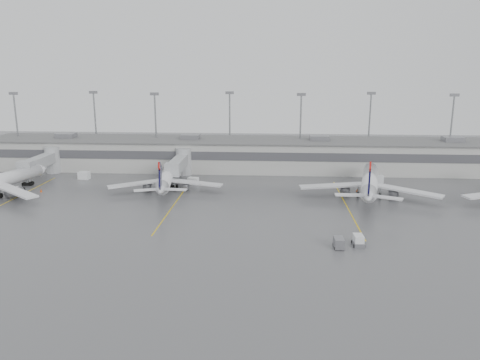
{
  "coord_description": "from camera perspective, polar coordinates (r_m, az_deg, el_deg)",
  "views": [
    {
      "loc": [
        2.02,
        -67.92,
        27.15
      ],
      "look_at": [
        -4.11,
        24.0,
        5.0
      ],
      "focal_mm": 35.0,
      "sensor_mm": 36.0,
      "label": 1
    }
  ],
  "objects": [
    {
      "name": "cone_d",
      "position": [
        112.32,
        25.83,
        -1.68
      ],
      "size": [
        0.42,
        0.42,
        0.66
      ],
      "primitive_type": "cone",
      "color": "#ED4A05",
      "rests_on": "ground"
    },
    {
      "name": "jet_bridge_left",
      "position": [
        129.47,
        -22.65,
        2.11
      ],
      "size": [
        4.0,
        17.2,
        7.0
      ],
      "color": "#9B9DA0",
      "rests_on": "ground"
    },
    {
      "name": "gse_uld_b",
      "position": [
        112.13,
        -5.72,
        -0.12
      ],
      "size": [
        2.71,
        2.13,
        1.7
      ],
      "primitive_type": "cube",
      "rotation": [
        0.0,
        0.0,
        -0.24
      ],
      "color": "white",
      "rests_on": "ground"
    },
    {
      "name": "gse_uld_a",
      "position": [
        123.27,
        -18.48,
        0.54
      ],
      "size": [
        2.84,
        2.07,
        1.88
      ],
      "primitive_type": "cube",
      "rotation": [
        0.0,
        0.0,
        -0.12
      ],
      "color": "white",
      "rests_on": "ground"
    },
    {
      "name": "jet_bridge_right",
      "position": [
        118.16,
        -7.25,
        2.05
      ],
      "size": [
        4.0,
        17.2,
        7.0
      ],
      "color": "#9B9DA0",
      "rests_on": "ground"
    },
    {
      "name": "ground",
      "position": [
        73.17,
        1.98,
        -8.27
      ],
      "size": [
        260.0,
        260.0,
        0.0
      ],
      "primitive_type": "plane",
      "color": "#555558",
      "rests_on": "ground"
    },
    {
      "name": "jet_mid_right",
      "position": [
        103.69,
        15.52,
        -0.26
      ],
      "size": [
        28.98,
        32.83,
        10.76
      ],
      "rotation": [
        0.0,
        0.0,
        -0.22
      ],
      "color": "white",
      "rests_on": "ground"
    },
    {
      "name": "gse_loader",
      "position": [
        120.73,
        -9.11,
        0.88
      ],
      "size": [
        2.79,
        3.82,
        2.17
      ],
      "primitive_type": "cube",
      "rotation": [
        0.0,
        0.0,
        -0.19
      ],
      "color": "slate",
      "rests_on": "ground"
    },
    {
      "name": "baggage_tug",
      "position": [
        76.12,
        14.22,
        -7.27
      ],
      "size": [
        1.82,
        2.74,
        1.73
      ],
      "rotation": [
        0.0,
        0.0,
        0.03
      ],
      "color": "white",
      "rests_on": "ground"
    },
    {
      "name": "cone_a",
      "position": [
        113.98,
        -23.09,
        -1.18
      ],
      "size": [
        0.46,
        0.46,
        0.72
      ],
      "primitive_type": "cone",
      "color": "#ED4A05",
      "rests_on": "ground"
    },
    {
      "name": "terminal",
      "position": [
        127.99,
        2.85,
        3.16
      ],
      "size": [
        152.0,
        17.0,
        9.45
      ],
      "color": "#B0B0AB",
      "rests_on": "ground"
    },
    {
      "name": "jet_mid_left",
      "position": [
        106.67,
        -9.0,
        0.2
      ],
      "size": [
        25.42,
        28.66,
        9.29
      ],
      "rotation": [
        0.0,
        0.0,
        0.13
      ],
      "color": "white",
      "rests_on": "ground"
    },
    {
      "name": "light_masts",
      "position": [
        132.55,
        2.94,
        6.95
      ],
      "size": [
        142.4,
        8.0,
        20.6
      ],
      "color": "gray",
      "rests_on": "ground"
    },
    {
      "name": "gse_uld_c",
      "position": [
        118.13,
        16.43,
        0.12
      ],
      "size": [
        2.58,
        1.78,
        1.78
      ],
      "primitive_type": "cube",
      "rotation": [
        0.0,
        0.0,
        0.04
      ],
      "color": "white",
      "rests_on": "ground"
    },
    {
      "name": "stand_markings",
      "position": [
        95.86,
        2.46,
        -2.94
      ],
      "size": [
        105.25,
        40.0,
        0.01
      ],
      "color": "yellow",
      "rests_on": "ground"
    },
    {
      "name": "cone_c",
      "position": [
        108.47,
        14.08,
        -1.22
      ],
      "size": [
        0.4,
        0.4,
        0.64
      ],
      "primitive_type": "cone",
      "color": "#ED4A05",
      "rests_on": "ground"
    },
    {
      "name": "baggage_cart",
      "position": [
        74.42,
        11.95,
        -7.48
      ],
      "size": [
        1.54,
        2.58,
        1.63
      ],
      "rotation": [
        0.0,
        0.0,
        0.03
      ],
      "color": "slate",
      "rests_on": "ground"
    },
    {
      "name": "cone_b",
      "position": [
        111.53,
        -7.01,
        -0.48
      ],
      "size": [
        0.45,
        0.45,
        0.72
      ],
      "primitive_type": "cone",
      "color": "#ED4A05",
      "rests_on": "ground"
    }
  ]
}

